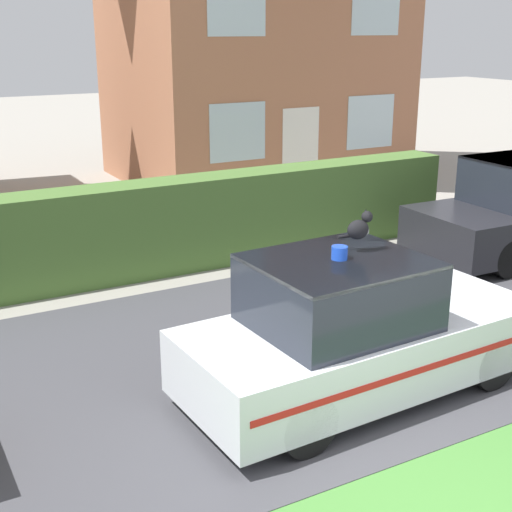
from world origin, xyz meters
name	(u,v)px	position (x,y,z in m)	size (l,w,h in m)	color
road_strip	(245,357)	(0.00, 3.38, 0.01)	(28.00, 5.38, 0.01)	#424247
garden_hedge	(184,224)	(0.76, 6.95, 0.76)	(10.48, 0.73, 1.52)	#4C7233
police_car	(355,332)	(0.65, 2.04, 0.73)	(4.17, 1.84, 1.74)	black
cat	(360,227)	(0.73, 2.15, 1.88)	(0.34, 0.22, 0.31)	black
house_right	(253,10)	(5.52, 13.19, 4.29)	(7.11, 5.55, 8.41)	#A86B4C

